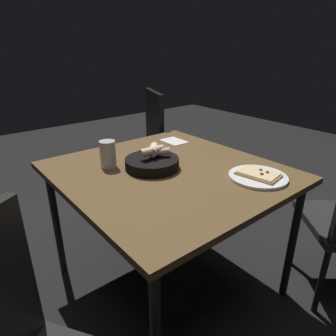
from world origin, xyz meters
TOP-DOWN VIEW (x-y plane):
  - ground at (0.00, 0.00)m, footprint 8.00×8.00m
  - dining_table at (0.00, 0.00)m, footprint 1.08×1.01m
  - pizza_plate at (-0.35, -0.26)m, footprint 0.27×0.27m
  - bread_basket at (0.07, 0.05)m, footprint 0.27×0.27m
  - beer_glass at (0.22, 0.22)m, footprint 0.08×0.08m
  - napkin at (0.34, -0.32)m, footprint 0.16×0.12m
  - chair_near at (0.87, -0.43)m, footprint 0.57×0.57m

SIDE VIEW (x-z plane):
  - ground at x=0.00m, z-range 0.00..0.00m
  - chair_near at x=0.87m, z-range 0.06..1.03m
  - dining_table at x=0.00m, z-range 0.30..1.03m
  - napkin at x=0.34m, z-range 0.72..0.73m
  - pizza_plate at x=-0.35m, z-range 0.71..0.75m
  - bread_basket at x=0.07m, z-range 0.70..0.81m
  - beer_glass at x=0.22m, z-range 0.71..0.85m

